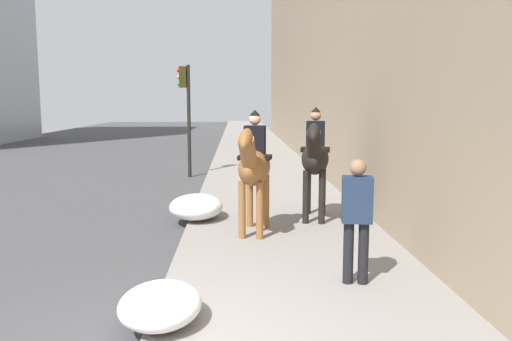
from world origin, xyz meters
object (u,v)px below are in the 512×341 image
(pedestrian_greeting, at_px, (357,213))
(traffic_light_near_curb, at_px, (186,102))
(mounted_horse_near, at_px, (254,166))
(mounted_horse_far, at_px, (315,157))

(pedestrian_greeting, height_order, traffic_light_near_curb, traffic_light_near_curb)
(mounted_horse_near, bearing_deg, pedestrian_greeting, 35.60)
(mounted_horse_far, distance_m, pedestrian_greeting, 3.88)
(mounted_horse_far, height_order, pedestrian_greeting, mounted_horse_far)
(traffic_light_near_curb, bearing_deg, mounted_horse_far, -154.91)
(mounted_horse_near, relative_size, pedestrian_greeting, 1.35)
(mounted_horse_near, relative_size, mounted_horse_far, 0.98)
(pedestrian_greeting, distance_m, traffic_light_near_curb, 11.52)
(mounted_horse_far, distance_m, traffic_light_near_curb, 7.89)
(mounted_horse_near, bearing_deg, traffic_light_near_curb, -155.79)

